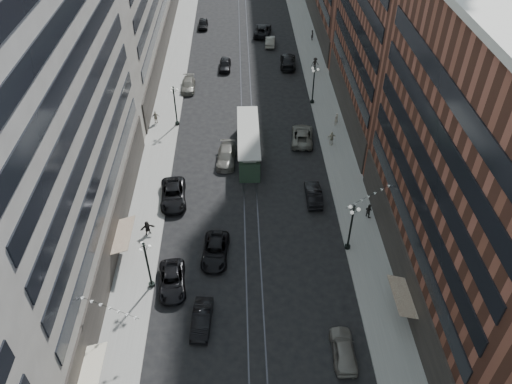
{
  "coord_description": "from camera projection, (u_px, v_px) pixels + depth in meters",
  "views": [
    {
      "loc": [
        -0.89,
        -1.25,
        35.44
      ],
      "look_at": [
        0.43,
        34.98,
        5.0
      ],
      "focal_mm": 35.0,
      "sensor_mm": 36.0,
      "label": 1
    }
  ],
  "objects": [
    {
      "name": "ground",
      "position": [
        246.0,
        105.0,
        69.69
      ],
      "size": [
        220.0,
        220.0,
        0.0
      ],
      "primitive_type": "plane",
      "color": "black",
      "rests_on": "ground"
    },
    {
      "name": "sidewalk_west",
      "position": [
        174.0,
        73.0,
        76.99
      ],
      "size": [
        4.0,
        180.0,
        0.15
      ],
      "primitive_type": "cube",
      "color": "gray",
      "rests_on": "ground"
    },
    {
      "name": "sidewalk_east",
      "position": [
        316.0,
        70.0,
        77.6
      ],
      "size": [
        4.0,
        180.0,
        0.15
      ],
      "primitive_type": "cube",
      "color": "gray",
      "rests_on": "ground"
    },
    {
      "name": "rail_west",
      "position": [
        241.0,
        72.0,
        77.32
      ],
      "size": [
        0.12,
        180.0,
        0.02
      ],
      "primitive_type": "cube",
      "color": "#2D2D33",
      "rests_on": "ground"
    },
    {
      "name": "rail_east",
      "position": [
        250.0,
        72.0,
        77.36
      ],
      "size": [
        0.12,
        180.0,
        0.02
      ],
      "primitive_type": "cube",
      "color": "#2D2D33",
      "rests_on": "ground"
    },
    {
      "name": "building_west_mid",
      "position": [
        38.0,
        126.0,
        39.55
      ],
      "size": [
        8.0,
        36.0,
        28.0
      ],
      "primitive_type": "cube",
      "color": "#9D988C",
      "rests_on": "ground"
    },
    {
      "name": "building_east_mid",
      "position": [
        477.0,
        175.0,
        37.96
      ],
      "size": [
        8.0,
        30.0,
        24.0
      ],
      "primitive_type": "cube",
      "color": "brown",
      "rests_on": "ground"
    },
    {
      "name": "lamppost_sw_far",
      "position": [
        147.0,
        263.0,
        42.96
      ],
      "size": [
        1.03,
        1.14,
        5.52
      ],
      "color": "black",
      "rests_on": "sidewalk_west"
    },
    {
      "name": "lamppost_sw_mid",
      "position": [
        175.0,
        105.0,
        63.62
      ],
      "size": [
        1.03,
        1.14,
        5.52
      ],
      "color": "black",
      "rests_on": "sidewalk_west"
    },
    {
      "name": "lamppost_se_far",
      "position": [
        351.0,
        226.0,
        46.53
      ],
      "size": [
        1.03,
        1.14,
        5.52
      ],
      "color": "black",
      "rests_on": "sidewalk_east"
    },
    {
      "name": "lamppost_se_mid",
      "position": [
        314.0,
        83.0,
        67.96
      ],
      "size": [
        1.03,
        1.14,
        5.52
      ],
      "color": "black",
      "rests_on": "sidewalk_east"
    },
    {
      "name": "streetcar",
      "position": [
        248.0,
        144.0,
        59.75
      ],
      "size": [
        2.56,
        11.57,
        3.2
      ],
      "color": "#273E2C",
      "rests_on": "ground"
    },
    {
      "name": "car_2",
      "position": [
        172.0,
        281.0,
        44.55
      ],
      "size": [
        2.81,
        5.25,
        1.4
      ],
      "primitive_type": "imported",
      "rotation": [
        0.0,
        0.0,
        0.1
      ],
      "color": "black",
      "rests_on": "ground"
    },
    {
      "name": "car_4",
      "position": [
        344.0,
        350.0,
        39.17
      ],
      "size": [
        1.86,
        4.49,
        1.52
      ],
      "primitive_type": "imported",
      "rotation": [
        0.0,
        0.0,
        3.13
      ],
      "color": "slate",
      "rests_on": "ground"
    },
    {
      "name": "car_5",
      "position": [
        202.0,
        319.0,
        41.41
      ],
      "size": [
        1.86,
        4.42,
        1.42
      ],
      "primitive_type": "imported",
      "rotation": [
        0.0,
        0.0,
        -0.08
      ],
      "color": "black",
      "rests_on": "ground"
    },
    {
      "name": "pedestrian_2",
      "position": [
        127.0,
        227.0,
        49.55
      ],
      "size": [
        0.85,
        0.63,
        1.55
      ],
      "primitive_type": "imported",
      "rotation": [
        0.0,
        0.0,
        -0.32
      ],
      "color": "black",
      "rests_on": "sidewalk_west"
    },
    {
      "name": "car_7",
      "position": [
        173.0,
        195.0,
        53.53
      ],
      "size": [
        3.13,
        5.93,
        1.59
      ],
      "primitive_type": "imported",
      "rotation": [
        0.0,
        0.0,
        0.09
      ],
      "color": "black",
      "rests_on": "ground"
    },
    {
      "name": "car_8",
      "position": [
        188.0,
        85.0,
        72.64
      ],
      "size": [
        1.96,
        4.77,
        1.38
      ],
      "primitive_type": "imported",
      "rotation": [
        0.0,
        0.0,
        0.0
      ],
      "color": "slate",
      "rests_on": "ground"
    },
    {
      "name": "car_9",
      "position": [
        203.0,
        24.0,
        90.35
      ],
      "size": [
        1.71,
        4.24,
        1.44
      ],
      "primitive_type": "imported",
      "rotation": [
        0.0,
        0.0,
        -0.0
      ],
      "color": "black",
      "rests_on": "ground"
    },
    {
      "name": "car_10",
      "position": [
        314.0,
        194.0,
        53.65
      ],
      "size": [
        1.59,
        4.52,
        1.49
      ],
      "primitive_type": "imported",
      "rotation": [
        0.0,
        0.0,
        3.14
      ],
      "color": "black",
      "rests_on": "ground"
    },
    {
      "name": "car_11",
      "position": [
        302.0,
        136.0,
        62.33
      ],
      "size": [
        3.2,
        5.83,
        1.55
      ],
      "primitive_type": "imported",
      "rotation": [
        0.0,
        0.0,
        3.03
      ],
      "color": "#646359",
      "rests_on": "ground"
    },
    {
      "name": "car_12",
      "position": [
        288.0,
        61.0,
        78.42
      ],
      "size": [
        2.82,
        6.0,
        1.69
      ],
      "primitive_type": "imported",
      "rotation": [
        0.0,
        0.0,
        3.06
      ],
      "color": "black",
      "rests_on": "ground"
    },
    {
      "name": "car_13",
      "position": [
        225.0,
        65.0,
        77.64
      ],
      "size": [
        1.94,
        4.45,
        1.49
      ],
      "primitive_type": "imported",
      "rotation": [
        0.0,
        0.0,
        -0.04
      ],
      "color": "black",
      "rests_on": "ground"
    },
    {
      "name": "car_14",
      "position": [
        270.0,
        41.0,
        84.44
      ],
      "size": [
        1.89,
        4.53,
        1.46
      ],
      "primitive_type": "imported",
      "rotation": [
        0.0,
        0.0,
        3.06
      ],
      "color": "slate",
      "rests_on": "ground"
    },
    {
      "name": "pedestrian_5",
      "position": [
        147.0,
        228.0,
        49.44
      ],
      "size": [
        1.5,
        0.91,
        1.56
      ],
      "primitive_type": "imported",
      "rotation": [
        0.0,
        0.0,
        0.36
      ],
      "color": "black",
      "rests_on": "sidewalk_west"
    },
    {
      "name": "pedestrian_6",
      "position": [
        156.0,
        117.0,
        65.22
      ],
      "size": [
        1.09,
        0.66,
        1.73
      ],
      "primitive_type": "imported",
      "rotation": [
        0.0,
        0.0,
        3.35
      ],
      "color": "gray",
      "rests_on": "sidewalk_west"
    },
    {
      "name": "pedestrian_7",
      "position": [
        369.0,
        210.0,
        51.4
      ],
      "size": [
        0.8,
        0.86,
        1.57
      ],
      "primitive_type": "imported",
      "rotation": [
        0.0,
        0.0,
        2.25
      ],
      "color": "black",
      "rests_on": "sidewalk_east"
    },
    {
      "name": "pedestrian_8",
      "position": [
        336.0,
        119.0,
        64.83
      ],
      "size": [
        0.77,
        0.69,
        1.76
      ],
      "primitive_type": "imported",
      "rotation": [
        0.0,
        0.0,
        3.68
      ],
      "color": "#C0B29F",
      "rests_on": "sidewalk_east"
    },
    {
      "name": "pedestrian_9",
      "position": [
        315.0,
        63.0,
        77.24
      ],
      "size": [
        1.26,
        0.76,
        1.83
      ],
      "primitive_type": "imported",
      "rotation": [
        0.0,
        0.0,
        0.24
      ],
      "color": "black",
      "rests_on": "sidewalk_east"
    },
    {
      "name": "car_extra_0",
      "position": [
        226.0,
        156.0,
        58.99
      ],
      "size": [
        2.49,
        5.33,
        1.51
      ],
      "primitive_type": "imported",
      "rotation": [
        0.0,
        0.0,
        -0.07
      ],
      "color": "#646159",
      "rests_on": "ground"
    },
    {
      "name": "car_extra_1",
      "position": [
        215.0,
        251.0,
        47.31
      ],
      "size": [
        2.8,
        5.35,
        1.44
      ],
      "primitive_type": "imported",
      "rotation": [
        0.0,
        0.0,
        -0.08
      ],
      "color": "black",
      "rests_on": "ground"
    },
    {
      "name": "car_extra_2",
      "position": [
        263.0,
        30.0,
        87.81
      ],
      "size": [
        3.53,
        6.33,
        1.67
      ],
      "primitive_type": "imported",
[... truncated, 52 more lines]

